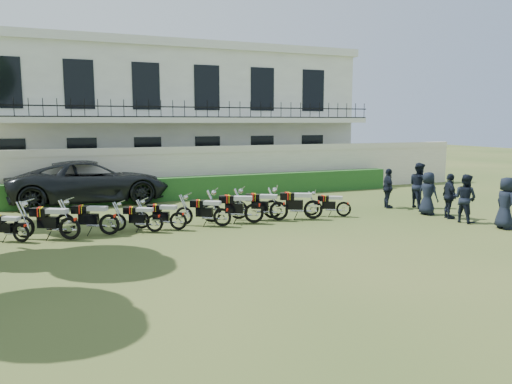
{
  "coord_description": "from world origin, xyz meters",
  "views": [
    {
      "loc": [
        -5.89,
        -14.25,
        3.42
      ],
      "look_at": [
        0.9,
        2.14,
        0.92
      ],
      "focal_mm": 35.0,
      "sensor_mm": 36.0,
      "label": 1
    }
  ],
  "objects_px": {
    "motorcycle_5": "(222,213)",
    "officer_3": "(428,193)",
    "motorcycle_9": "(344,205)",
    "officer_5": "(388,188)",
    "motorcycle_6": "(254,208)",
    "motorcycle_2": "(109,219)",
    "motorcycle_3": "(154,219)",
    "suv": "(91,182)",
    "motorcycle_1": "(70,223)",
    "motorcycle_8": "(313,205)",
    "motorcycle_0": "(21,228)",
    "motorcycle_4": "(178,217)",
    "motorcycle_7": "(279,206)",
    "officer_4": "(419,185)",
    "officer_0": "(506,203)",
    "officer_1": "(465,198)",
    "officer_2": "(449,196)"
  },
  "relations": [
    {
      "from": "officer_3",
      "to": "motorcycle_0",
      "type": "bearing_deg",
      "value": 70.71
    },
    {
      "from": "motorcycle_8",
      "to": "officer_2",
      "type": "bearing_deg",
      "value": -83.79
    },
    {
      "from": "motorcycle_1",
      "to": "motorcycle_3",
      "type": "height_order",
      "value": "motorcycle_1"
    },
    {
      "from": "officer_5",
      "to": "officer_1",
      "type": "bearing_deg",
      "value": -150.56
    },
    {
      "from": "motorcycle_5",
      "to": "motorcycle_9",
      "type": "relative_size",
      "value": 1.1
    },
    {
      "from": "officer_5",
      "to": "motorcycle_6",
      "type": "bearing_deg",
      "value": 116.72
    },
    {
      "from": "motorcycle_4",
      "to": "officer_3",
      "type": "xyz_separation_m",
      "value": [
        9.2,
        -0.84,
        0.34
      ]
    },
    {
      "from": "motorcycle_1",
      "to": "motorcycle_8",
      "type": "bearing_deg",
      "value": -59.52
    },
    {
      "from": "suv",
      "to": "officer_4",
      "type": "bearing_deg",
      "value": -119.67
    },
    {
      "from": "motorcycle_2",
      "to": "officer_1",
      "type": "distance_m",
      "value": 11.76
    },
    {
      "from": "motorcycle_1",
      "to": "officer_5",
      "type": "relative_size",
      "value": 1.17
    },
    {
      "from": "motorcycle_7",
      "to": "suv",
      "type": "distance_m",
      "value": 8.74
    },
    {
      "from": "officer_1",
      "to": "officer_2",
      "type": "distance_m",
      "value": 0.74
    },
    {
      "from": "motorcycle_6",
      "to": "officer_3",
      "type": "distance_m",
      "value": 6.65
    },
    {
      "from": "motorcycle_0",
      "to": "motorcycle_2",
      "type": "relative_size",
      "value": 0.78
    },
    {
      "from": "motorcycle_0",
      "to": "motorcycle_4",
      "type": "height_order",
      "value": "motorcycle_4"
    },
    {
      "from": "motorcycle_1",
      "to": "officer_3",
      "type": "height_order",
      "value": "officer_3"
    },
    {
      "from": "motorcycle_3",
      "to": "motorcycle_6",
      "type": "height_order",
      "value": "motorcycle_6"
    },
    {
      "from": "suv",
      "to": "officer_2",
      "type": "relative_size",
      "value": 4.06
    },
    {
      "from": "motorcycle_9",
      "to": "officer_4",
      "type": "relative_size",
      "value": 0.82
    },
    {
      "from": "motorcycle_9",
      "to": "officer_5",
      "type": "xyz_separation_m",
      "value": [
        2.66,
        0.96,
        0.37
      ]
    },
    {
      "from": "motorcycle_6",
      "to": "motorcycle_8",
      "type": "relative_size",
      "value": 0.99
    },
    {
      "from": "officer_4",
      "to": "officer_3",
      "type": "bearing_deg",
      "value": 156.6
    },
    {
      "from": "suv",
      "to": "officer_4",
      "type": "relative_size",
      "value": 3.61
    },
    {
      "from": "motorcycle_4",
      "to": "motorcycle_6",
      "type": "xyz_separation_m",
      "value": [
        2.62,
        0.07,
        0.08
      ]
    },
    {
      "from": "motorcycle_5",
      "to": "officer_0",
      "type": "height_order",
      "value": "officer_0"
    },
    {
      "from": "motorcycle_7",
      "to": "officer_4",
      "type": "relative_size",
      "value": 1.01
    },
    {
      "from": "motorcycle_5",
      "to": "officer_5",
      "type": "distance_m",
      "value": 7.36
    },
    {
      "from": "motorcycle_2",
      "to": "motorcycle_9",
      "type": "height_order",
      "value": "motorcycle_2"
    },
    {
      "from": "officer_0",
      "to": "officer_5",
      "type": "relative_size",
      "value": 1.05
    },
    {
      "from": "motorcycle_0",
      "to": "motorcycle_6",
      "type": "distance_m",
      "value": 7.14
    },
    {
      "from": "motorcycle_3",
      "to": "suv",
      "type": "relative_size",
      "value": 0.24
    },
    {
      "from": "motorcycle_0",
      "to": "motorcycle_3",
      "type": "bearing_deg",
      "value": -57.41
    },
    {
      "from": "motorcycle_5",
      "to": "officer_3",
      "type": "relative_size",
      "value": 1.03
    },
    {
      "from": "motorcycle_5",
      "to": "suv",
      "type": "xyz_separation_m",
      "value": [
        -3.57,
        6.83,
        0.43
      ]
    },
    {
      "from": "motorcycle_7",
      "to": "officer_0",
      "type": "height_order",
      "value": "officer_0"
    },
    {
      "from": "officer_3",
      "to": "motorcycle_2",
      "type": "bearing_deg",
      "value": 69.95
    },
    {
      "from": "motorcycle_9",
      "to": "officer_4",
      "type": "distance_m",
      "value": 3.92
    },
    {
      "from": "motorcycle_5",
      "to": "officer_0",
      "type": "xyz_separation_m",
      "value": [
        8.34,
        -3.7,
        0.35
      ]
    },
    {
      "from": "motorcycle_1",
      "to": "motorcycle_5",
      "type": "relative_size",
      "value": 1.13
    },
    {
      "from": "motorcycle_9",
      "to": "motorcycle_0",
      "type": "bearing_deg",
      "value": 120.32
    },
    {
      "from": "motorcycle_0",
      "to": "motorcycle_4",
      "type": "bearing_deg",
      "value": -56.93
    },
    {
      "from": "motorcycle_2",
      "to": "motorcycle_3",
      "type": "bearing_deg",
      "value": -67.48
    },
    {
      "from": "motorcycle_1",
      "to": "officer_1",
      "type": "bearing_deg",
      "value": -70.4
    },
    {
      "from": "motorcycle_1",
      "to": "motorcycle_2",
      "type": "height_order",
      "value": "motorcycle_1"
    },
    {
      "from": "motorcycle_1",
      "to": "officer_1",
      "type": "distance_m",
      "value": 12.82
    },
    {
      "from": "suv",
      "to": "officer_0",
      "type": "height_order",
      "value": "suv"
    },
    {
      "from": "motorcycle_7",
      "to": "officer_2",
      "type": "distance_m",
      "value": 6.1
    },
    {
      "from": "motorcycle_1",
      "to": "officer_3",
      "type": "distance_m",
      "value": 12.45
    },
    {
      "from": "motorcycle_2",
      "to": "motorcycle_8",
      "type": "xyz_separation_m",
      "value": [
        6.92,
        -0.16,
        0.02
      ]
    }
  ]
}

